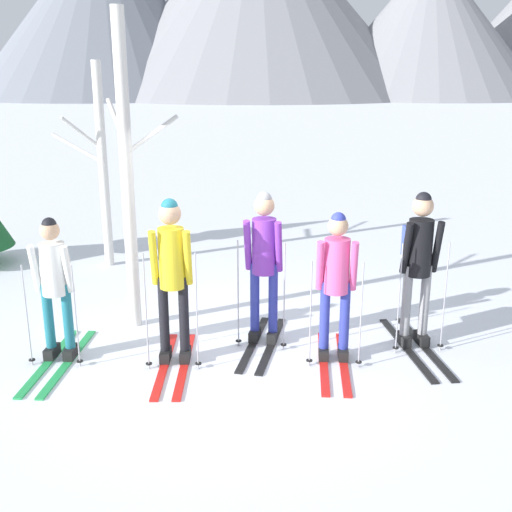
{
  "coord_description": "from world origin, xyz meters",
  "views": [
    {
      "loc": [
        1.09,
        -6.5,
        3.12
      ],
      "look_at": [
        0.13,
        0.37,
        1.05
      ],
      "focal_mm": 43.4,
      "sensor_mm": 36.0,
      "label": 1
    }
  ],
  "objects_px": {
    "skier_in_purple": "(264,261)",
    "skier_in_pink": "(336,279)",
    "birch_tree_slender": "(127,174)",
    "skier_in_white": "(55,285)",
    "skier_in_yellow": "(172,273)",
    "skier_in_black": "(418,260)",
    "birch_tree_tall": "(102,164)"
  },
  "relations": [
    {
      "from": "skier_in_white",
      "to": "birch_tree_slender",
      "type": "height_order",
      "value": "birch_tree_slender"
    },
    {
      "from": "skier_in_white",
      "to": "skier_in_pink",
      "type": "bearing_deg",
      "value": 8.08
    },
    {
      "from": "skier_in_purple",
      "to": "skier_in_pink",
      "type": "relative_size",
      "value": 1.08
    },
    {
      "from": "skier_in_white",
      "to": "skier_in_black",
      "type": "bearing_deg",
      "value": 13.34
    },
    {
      "from": "skier_in_purple",
      "to": "skier_in_yellow",
      "type": "bearing_deg",
      "value": -143.52
    },
    {
      "from": "skier_in_pink",
      "to": "birch_tree_slender",
      "type": "height_order",
      "value": "birch_tree_slender"
    },
    {
      "from": "skier_in_yellow",
      "to": "skier_in_pink",
      "type": "xyz_separation_m",
      "value": [
        1.75,
        0.32,
        -0.09
      ]
    },
    {
      "from": "skier_in_black",
      "to": "skier_in_yellow",
      "type": "bearing_deg",
      "value": -162.66
    },
    {
      "from": "skier_in_white",
      "to": "birch_tree_tall",
      "type": "relative_size",
      "value": 0.52
    },
    {
      "from": "skier_in_yellow",
      "to": "birch_tree_slender",
      "type": "height_order",
      "value": "birch_tree_slender"
    },
    {
      "from": "skier_in_yellow",
      "to": "skier_in_pink",
      "type": "distance_m",
      "value": 1.78
    },
    {
      "from": "birch_tree_slender",
      "to": "skier_in_yellow",
      "type": "bearing_deg",
      "value": -51.26
    },
    {
      "from": "skier_in_white",
      "to": "skier_in_purple",
      "type": "xyz_separation_m",
      "value": [
        2.21,
        0.78,
        0.14
      ]
    },
    {
      "from": "birch_tree_tall",
      "to": "birch_tree_slender",
      "type": "height_order",
      "value": "birch_tree_slender"
    },
    {
      "from": "skier_in_pink",
      "to": "birch_tree_slender",
      "type": "distance_m",
      "value": 2.79
    },
    {
      "from": "skier_in_purple",
      "to": "birch_tree_tall",
      "type": "bearing_deg",
      "value": 137.62
    },
    {
      "from": "skier_in_black",
      "to": "skier_in_white",
      "type": "bearing_deg",
      "value": -166.66
    },
    {
      "from": "skier_in_yellow",
      "to": "skier_in_black",
      "type": "distance_m",
      "value": 2.8
    },
    {
      "from": "skier_in_white",
      "to": "skier_in_purple",
      "type": "bearing_deg",
      "value": 19.44
    },
    {
      "from": "skier_in_white",
      "to": "skier_in_yellow",
      "type": "distance_m",
      "value": 1.31
    },
    {
      "from": "skier_in_white",
      "to": "birch_tree_slender",
      "type": "xyz_separation_m",
      "value": [
        0.51,
        1.08,
        1.06
      ]
    },
    {
      "from": "birch_tree_slender",
      "to": "skier_in_purple",
      "type": "bearing_deg",
      "value": -10.21
    },
    {
      "from": "skier_in_pink",
      "to": "skier_in_white",
      "type": "bearing_deg",
      "value": -171.92
    },
    {
      "from": "skier_in_purple",
      "to": "skier_in_pink",
      "type": "bearing_deg",
      "value": -22.51
    },
    {
      "from": "skier_in_white",
      "to": "skier_in_purple",
      "type": "relative_size",
      "value": 0.93
    },
    {
      "from": "skier_in_pink",
      "to": "skier_in_black",
      "type": "bearing_deg",
      "value": 28.84
    },
    {
      "from": "skier_in_purple",
      "to": "birch_tree_slender",
      "type": "bearing_deg",
      "value": 169.79
    },
    {
      "from": "skier_in_yellow",
      "to": "skier_in_black",
      "type": "bearing_deg",
      "value": 17.34
    },
    {
      "from": "skier_in_purple",
      "to": "skier_in_pink",
      "type": "distance_m",
      "value": 0.91
    },
    {
      "from": "skier_in_purple",
      "to": "birch_tree_slender",
      "type": "height_order",
      "value": "birch_tree_slender"
    },
    {
      "from": "skier_in_black",
      "to": "birch_tree_tall",
      "type": "bearing_deg",
      "value": 151.64
    },
    {
      "from": "skier_in_purple",
      "to": "skier_in_black",
      "type": "bearing_deg",
      "value": 5.26
    }
  ]
}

